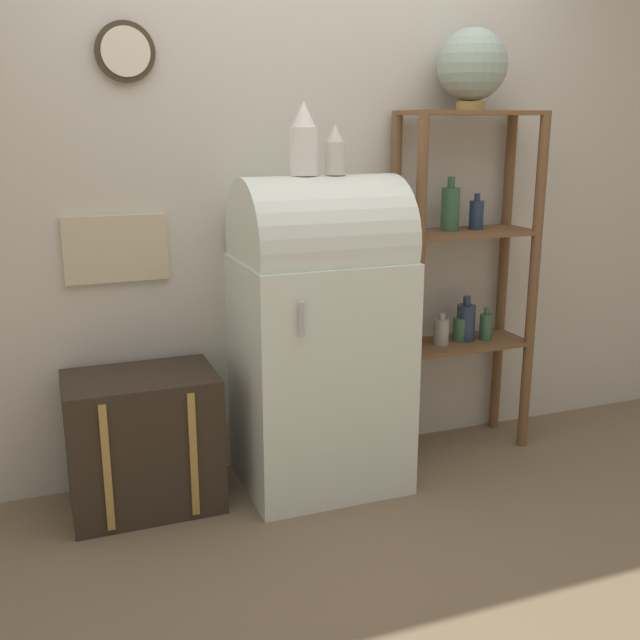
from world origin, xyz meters
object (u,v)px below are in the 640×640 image
Objects in this scene: vase_left at (304,141)px; vase_center at (335,151)px; refrigerator at (320,331)px; globe at (472,65)px; suitcase_trunk at (144,442)px.

vase_center is at bearing -8.01° from vase_left.
refrigerator is 0.77m from vase_center.
vase_center is at bearing -10.09° from refrigerator.
refrigerator is 4.66× the size of vase_left.
globe reaches higher than refrigerator.
vase_center reaches higher than suitcase_trunk.
globe is 1.74× the size of vase_center.
suitcase_trunk is at bearing 176.30° from vase_center.
suitcase_trunk is at bearing -177.28° from globe.
refrigerator is 6.75× the size of vase_center.
vase_left reaches higher than suitcase_trunk.
suitcase_trunk is 1.46m from vase_center.
globe reaches higher than suitcase_trunk.
vase_left is at bearing -2.90° from suitcase_trunk.
globe is 0.81m from vase_center.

